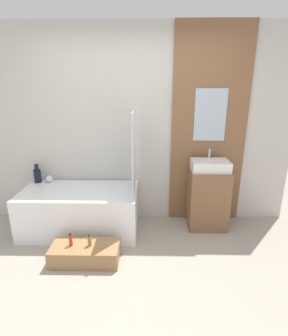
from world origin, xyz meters
name	(u,v)px	position (x,y,z in m)	size (l,w,h in m)	color
ground_plane	(128,297)	(0.00, 0.00, 0.00)	(12.00, 12.00, 0.00)	#A39989
wall_tiled_back	(136,128)	(0.00, 1.58, 1.30)	(4.20, 0.06, 2.60)	beige
wall_wood_accent	(209,128)	(0.97, 1.53, 1.31)	(0.98, 0.04, 2.60)	brown
bathtub	(81,210)	(-0.71, 1.15, 0.29)	(1.47, 0.76, 0.57)	white
glass_shower_screen	(134,154)	(0.00, 1.10, 1.07)	(0.01, 0.60, 1.00)	silver
wooden_step_bench	(85,253)	(-0.51, 0.51, 0.10)	(0.74, 0.34, 0.19)	#997047
vanity_cabinet	(207,199)	(0.97, 1.30, 0.40)	(0.50, 0.42, 0.80)	brown
sink	(210,165)	(0.97, 1.30, 0.87)	(0.48, 0.32, 0.26)	white
vase_tall_dark	(37,175)	(-1.35, 1.43, 0.67)	(0.10, 0.10, 0.26)	black
vase_round_light	(49,179)	(-1.19, 1.43, 0.62)	(0.10, 0.10, 0.10)	silver
bottle_soap_primary	(71,240)	(-0.66, 0.51, 0.26)	(0.04, 0.04, 0.15)	red
bottle_soap_secondary	(89,241)	(-0.45, 0.51, 0.25)	(0.04, 0.04, 0.14)	#B2752D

